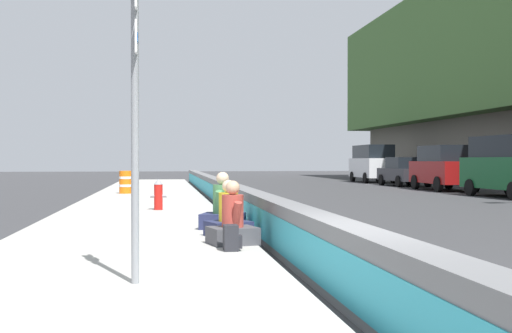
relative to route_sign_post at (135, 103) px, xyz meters
name	(u,v)px	position (x,y,z in m)	size (l,w,h in m)	color
ground_plane	(352,305)	(-0.81, -2.32, -2.21)	(160.00, 160.00, 0.00)	#353538
sidewalk_strip	(100,306)	(-0.81, 0.33, -2.14)	(80.00, 4.40, 0.14)	#A8A59E
jersey_barrier	(352,265)	(-0.81, -2.32, -1.79)	(76.00, 0.45, 0.85)	slate
route_sign_post	(135,103)	(0.00, 0.00, 0.00)	(0.44, 0.09, 3.60)	gray
fire_hydrant	(158,194)	(10.86, -0.19, -1.62)	(0.26, 0.46, 0.88)	red
seated_person_foreground	(233,224)	(3.23, -1.47, -1.74)	(0.81, 0.90, 1.07)	#424247
seated_person_middle	(228,219)	(4.33, -1.51, -1.74)	(0.84, 0.91, 1.05)	#23284C
seated_person_rear	(223,211)	(5.68, -1.53, -1.71)	(0.94, 1.02, 1.17)	#23284C
backpack	(231,238)	(2.48, -1.37, -1.88)	(0.32, 0.28, 0.40)	#232328
construction_barrel	(126,182)	(19.98, 1.24, -1.59)	(0.54, 0.54, 0.95)	orange
parked_car_midline	(444,167)	(23.15, -14.38, -1.03)	(4.86, 2.18, 2.28)	maroon
parked_car_far	(404,172)	(28.70, -14.44, -1.35)	(4.50, 1.95, 1.71)	#28282D
parked_car_farther	(372,163)	(34.82, -14.56, -0.86)	(5.16, 2.22, 2.56)	silver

